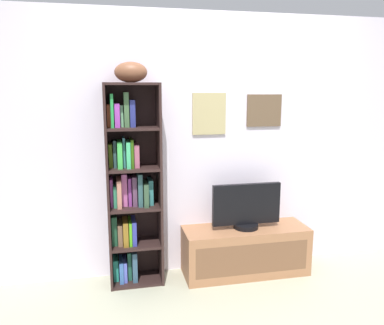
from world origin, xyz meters
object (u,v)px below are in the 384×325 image
football (131,72)px  television (246,207)px  bookshelf (130,189)px  tv_stand (245,250)px

football → television: (0.98, -0.05, -1.16)m
television → football: bearing=177.1°
bookshelf → television: bearing=-4.6°
bookshelf → tv_stand: bookshelf is taller
bookshelf → tv_stand: 1.18m
bookshelf → television: size_ratio=2.75×
football → tv_stand: 1.85m
television → tv_stand: bearing=-90.0°
football → television: 1.52m
bookshelf → tv_stand: (1.01, -0.08, -0.61)m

